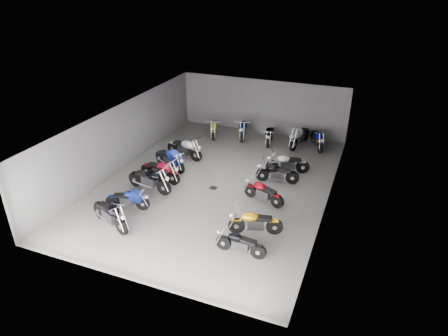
# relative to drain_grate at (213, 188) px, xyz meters

# --- Properties ---
(ground) EXTENTS (14.00, 14.00, 0.00)m
(ground) POSITION_rel_drain_grate_xyz_m (0.00, 0.50, -0.01)
(ground) COLOR gray
(ground) RESTS_ON ground
(wall_back) EXTENTS (10.00, 0.10, 3.20)m
(wall_back) POSITION_rel_drain_grate_xyz_m (0.00, 7.50, 1.59)
(wall_back) COLOR slate
(wall_back) RESTS_ON ground
(wall_left) EXTENTS (0.10, 14.00, 3.20)m
(wall_left) POSITION_rel_drain_grate_xyz_m (-5.00, 0.50, 1.59)
(wall_left) COLOR slate
(wall_left) RESTS_ON ground
(wall_right) EXTENTS (0.10, 14.00, 3.20)m
(wall_right) POSITION_rel_drain_grate_xyz_m (5.00, 0.50, 1.59)
(wall_right) COLOR slate
(wall_right) RESTS_ON ground
(ceiling) EXTENTS (10.00, 14.00, 0.04)m
(ceiling) POSITION_rel_drain_grate_xyz_m (0.00, 0.50, 3.21)
(ceiling) COLOR black
(ceiling) RESTS_ON wall_back
(drain_grate) EXTENTS (0.32, 0.32, 0.01)m
(drain_grate) POSITION_rel_drain_grate_xyz_m (0.00, 0.00, 0.00)
(drain_grate) COLOR black
(drain_grate) RESTS_ON ground
(motorcycle_left_a) EXTENTS (2.13, 1.00, 0.99)m
(motorcycle_left_a) POSITION_rel_drain_grate_xyz_m (-2.51, -4.19, 0.53)
(motorcycle_left_a) COLOR black
(motorcycle_left_a) RESTS_ON ground
(motorcycle_left_b) EXTENTS (1.85, 0.59, 0.83)m
(motorcycle_left_b) POSITION_rel_drain_grate_xyz_m (-2.58, -2.89, 0.44)
(motorcycle_left_b) COLOR black
(motorcycle_left_b) RESTS_ON ground
(motorcycle_left_c) EXTENTS (2.30, 0.55, 1.01)m
(motorcycle_left_c) POSITION_rel_drain_grate_xyz_m (-2.53, -1.24, 0.55)
(motorcycle_left_c) COLOR black
(motorcycle_left_c) RESTS_ON ground
(motorcycle_left_d) EXTENTS (2.20, 0.54, 0.97)m
(motorcycle_left_d) POSITION_rel_drain_grate_xyz_m (-2.55, -0.25, 0.52)
(motorcycle_left_d) COLOR black
(motorcycle_left_d) RESTS_ON ground
(motorcycle_left_e) EXTENTS (2.07, 1.04, 0.97)m
(motorcycle_left_e) POSITION_rel_drain_grate_xyz_m (-2.76, 1.05, 0.52)
(motorcycle_left_e) COLOR black
(motorcycle_left_e) RESTS_ON ground
(motorcycle_left_f) EXTENTS (2.22, 0.69, 0.99)m
(motorcycle_left_f) POSITION_rel_drain_grate_xyz_m (-2.65, 2.45, 0.53)
(motorcycle_left_f) COLOR black
(motorcycle_left_f) RESTS_ON ground
(motorcycle_right_a) EXTENTS (1.86, 0.37, 0.82)m
(motorcycle_right_a) POSITION_rel_drain_grate_xyz_m (2.68, -3.94, 0.44)
(motorcycle_right_a) COLOR black
(motorcycle_right_a) RESTS_ON ground
(motorcycle_right_b) EXTENTS (1.99, 0.79, 0.90)m
(motorcycle_right_b) POSITION_rel_drain_grate_xyz_m (2.80, -2.60, 0.49)
(motorcycle_right_b) COLOR black
(motorcycle_right_b) RESTS_ON ground
(motorcycle_right_d) EXTENTS (1.93, 0.75, 0.88)m
(motorcycle_right_d) POSITION_rel_drain_grate_xyz_m (2.43, -0.32, 0.47)
(motorcycle_right_d) COLOR black
(motorcycle_right_d) RESTS_ON ground
(motorcycle_right_e) EXTENTS (2.00, 0.53, 0.88)m
(motorcycle_right_e) POSITION_rel_drain_grate_xyz_m (2.52, 1.61, 0.48)
(motorcycle_right_e) COLOR black
(motorcycle_right_e) RESTS_ON ground
(motorcycle_right_f) EXTENTS (2.04, 0.90, 0.94)m
(motorcycle_right_f) POSITION_rel_drain_grate_xyz_m (2.74, 2.70, 0.51)
(motorcycle_right_f) COLOR black
(motorcycle_right_f) RESTS_ON ground
(motorcycle_back_b) EXTENTS (0.82, 2.02, 0.92)m
(motorcycle_back_b) POSITION_rel_drain_grate_xyz_m (-2.42, 5.84, 0.50)
(motorcycle_back_b) COLOR black
(motorcycle_back_b) RESTS_ON ground
(motorcycle_back_c) EXTENTS (0.72, 2.22, 0.99)m
(motorcycle_back_c) POSITION_rel_drain_grate_xyz_m (-0.73, 6.22, 0.54)
(motorcycle_back_c) COLOR black
(motorcycle_back_c) RESTS_ON ground
(motorcycle_back_d) EXTENTS (0.50, 2.09, 0.92)m
(motorcycle_back_d) POSITION_rel_drain_grate_xyz_m (0.97, 6.00, 0.50)
(motorcycle_back_d) COLOR black
(motorcycle_back_d) RESTS_ON ground
(motorcycle_back_e) EXTENTS (0.67, 2.38, 1.05)m
(motorcycle_back_e) POSITION_rel_drain_grate_xyz_m (2.60, 6.19, 0.57)
(motorcycle_back_e) COLOR black
(motorcycle_back_e) RESTS_ON ground
(motorcycle_back_f) EXTENTS (1.02, 2.04, 0.96)m
(motorcycle_back_f) POSITION_rel_drain_grate_xyz_m (3.57, 6.32, 0.52)
(motorcycle_back_f) COLOR black
(motorcycle_back_f) RESTS_ON ground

